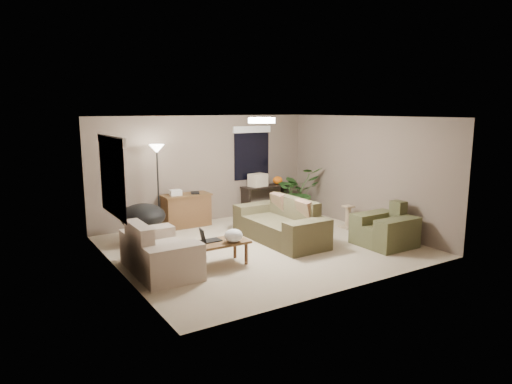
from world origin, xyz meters
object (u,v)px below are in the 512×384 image
console_table (266,198)px  armchair (385,230)px  main_sofa (281,226)px  cat_scratching_post (348,218)px  desk (187,210)px  houseplant (297,197)px  papasan_chair (143,220)px  floor_lamp (157,159)px  loveseat (159,254)px  coffee_table (219,245)px

console_table → armchair: bearing=-81.3°
main_sofa → cat_scratching_post: size_ratio=4.40×
desk → houseplant: size_ratio=0.89×
console_table → houseplant: (0.59, -0.53, 0.04)m
papasan_chair → console_table: bearing=12.9°
main_sofa → houseplant: houseplant is taller
main_sofa → floor_lamp: bearing=135.1°
desk → cat_scratching_post: size_ratio=2.20×
desk → cat_scratching_post: desk is taller
armchair → cat_scratching_post: bearing=76.5°
houseplant → cat_scratching_post: (0.28, -1.52, -0.27)m
loveseat → coffee_table: (0.99, -0.24, 0.06)m
main_sofa → papasan_chair: (-2.46, 1.29, 0.17)m
desk → floor_lamp: (-0.70, -0.15, 1.22)m
papasan_chair → desk: bearing=31.0°
loveseat → desk: size_ratio=1.45×
main_sofa → coffee_table: (-1.79, -0.69, 0.06)m
main_sofa → coffee_table: bearing=-158.8°
console_table → cat_scratching_post: bearing=-67.2°
armchair → console_table: bearing=98.7°
loveseat → desk: (1.58, 2.50, 0.08)m
floor_lamp → houseplant: (3.48, -0.35, -1.12)m
armchair → papasan_chair: size_ratio=0.87×
coffee_table → papasan_chair: (-0.68, 1.98, 0.11)m
houseplant → cat_scratching_post: bearing=-79.6°
armchair → coffee_table: 3.38m
papasan_chair → floor_lamp: bearing=47.3°
armchair → houseplant: (0.06, 2.92, 0.18)m
main_sofa → desk: size_ratio=2.00×
houseplant → coffee_table: bearing=-146.3°
loveseat → console_table: loveseat is taller
armchair → houseplant: size_ratio=0.81×
armchair → desk: (-2.72, 3.42, 0.08)m
armchair → houseplant: bearing=88.9°
desk → coffee_table: bearing=-102.1°
console_table → desk: bearing=-179.1°
loveseat → desk: 2.96m
main_sofa → console_table: (0.99, 2.08, 0.14)m
houseplant → armchair: bearing=-91.1°
cat_scratching_post → floor_lamp: bearing=153.5°
main_sofa → coffee_table: 1.92m
floor_lamp → cat_scratching_post: floor_lamp is taller
loveseat → console_table: 4.55m
console_table → cat_scratching_post: 2.24m
main_sofa → loveseat: bearing=-170.8°
main_sofa → papasan_chair: size_ratio=1.92×
main_sofa → papasan_chair: 2.79m
coffee_table → desk: size_ratio=0.91×
coffee_table → loveseat: bearing=166.4°
main_sofa → houseplant: (1.58, 1.55, 0.19)m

